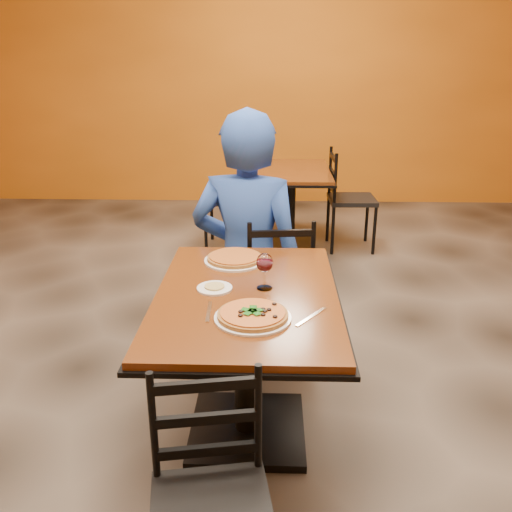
{
  "coord_description": "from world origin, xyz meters",
  "views": [
    {
      "loc": [
        0.11,
        -2.71,
        1.74
      ],
      "look_at": [
        0.04,
        -0.3,
        0.85
      ],
      "focal_mm": 38.36,
      "sensor_mm": 36.0,
      "label": 1
    }
  ],
  "objects_px": {
    "chair_second_left": "(228,199)",
    "pizza_far": "(235,257)",
    "wine_glass": "(265,270)",
    "chair_main_far": "(277,282)",
    "pizza_main": "(253,314)",
    "table_main": "(247,331)",
    "diner": "(247,232)",
    "chair_second_right": "(352,200)",
    "side_plate": "(215,288)",
    "table_second": "(290,191)",
    "plate_main": "(253,318)",
    "plate_far": "(235,260)"
  },
  "relations": [
    {
      "from": "chair_second_left",
      "to": "pizza_far",
      "type": "distance_m",
      "value": 2.4
    },
    {
      "from": "wine_glass",
      "to": "chair_main_far",
      "type": "bearing_deg",
      "value": 85.36
    },
    {
      "from": "chair_main_far",
      "to": "pizza_main",
      "type": "xyz_separation_m",
      "value": [
        -0.11,
        -1.1,
        0.33
      ]
    },
    {
      "from": "wine_glass",
      "to": "table_main",
      "type": "bearing_deg",
      "value": -146.85
    },
    {
      "from": "diner",
      "to": "chair_second_right",
      "type": "bearing_deg",
      "value": -104.88
    },
    {
      "from": "diner",
      "to": "pizza_main",
      "type": "distance_m",
      "value": 1.18
    },
    {
      "from": "pizza_main",
      "to": "chair_second_left",
      "type": "bearing_deg",
      "value": 96.5
    },
    {
      "from": "pizza_main",
      "to": "wine_glass",
      "type": "xyz_separation_m",
      "value": [
        0.04,
        0.3,
        0.07
      ]
    },
    {
      "from": "wine_glass",
      "to": "side_plate",
      "type": "bearing_deg",
      "value": -175.62
    },
    {
      "from": "chair_main_far",
      "to": "pizza_far",
      "type": "relative_size",
      "value": 3.13
    },
    {
      "from": "diner",
      "to": "pizza_far",
      "type": "distance_m",
      "value": 0.54
    },
    {
      "from": "chair_second_right",
      "to": "wine_glass",
      "type": "relative_size",
      "value": 5.17
    },
    {
      "from": "table_second",
      "to": "plate_main",
      "type": "height_order",
      "value": "plate_main"
    },
    {
      "from": "table_second",
      "to": "wine_glass",
      "type": "distance_m",
      "value": 2.73
    },
    {
      "from": "side_plate",
      "to": "wine_glass",
      "type": "xyz_separation_m",
      "value": [
        0.22,
        0.02,
        0.08
      ]
    },
    {
      "from": "plate_far",
      "to": "side_plate",
      "type": "xyz_separation_m",
      "value": [
        -0.07,
        -0.35,
        0.0
      ]
    },
    {
      "from": "table_second",
      "to": "plate_main",
      "type": "bearing_deg",
      "value": -94.45
    },
    {
      "from": "plate_far",
      "to": "side_plate",
      "type": "relative_size",
      "value": 1.94
    },
    {
      "from": "chair_main_far",
      "to": "table_second",
      "type": "bearing_deg",
      "value": -100.27
    },
    {
      "from": "pizza_far",
      "to": "wine_glass",
      "type": "bearing_deg",
      "value": -64.92
    },
    {
      "from": "side_plate",
      "to": "table_second",
      "type": "bearing_deg",
      "value": 81.31
    },
    {
      "from": "pizza_main",
      "to": "side_plate",
      "type": "bearing_deg",
      "value": 122.46
    },
    {
      "from": "pizza_far",
      "to": "plate_main",
      "type": "bearing_deg",
      "value": -79.74
    },
    {
      "from": "diner",
      "to": "plate_far",
      "type": "xyz_separation_m",
      "value": [
        -0.04,
        -0.53,
        0.02
      ]
    },
    {
      "from": "pizza_main",
      "to": "side_plate",
      "type": "distance_m",
      "value": 0.34
    },
    {
      "from": "diner",
      "to": "pizza_main",
      "type": "xyz_separation_m",
      "value": [
        0.08,
        -1.18,
        0.04
      ]
    },
    {
      "from": "chair_second_right",
      "to": "side_plate",
      "type": "relative_size",
      "value": 5.82
    },
    {
      "from": "plate_far",
      "to": "pizza_far",
      "type": "relative_size",
      "value": 1.11
    },
    {
      "from": "diner",
      "to": "wine_glass",
      "type": "xyz_separation_m",
      "value": [
        0.12,
        -0.87,
        0.11
      ]
    },
    {
      "from": "pizza_main",
      "to": "pizza_far",
      "type": "bearing_deg",
      "value": 100.26
    },
    {
      "from": "table_second",
      "to": "chair_second_right",
      "type": "relative_size",
      "value": 1.18
    },
    {
      "from": "chair_main_far",
      "to": "diner",
      "type": "relative_size",
      "value": 0.6
    },
    {
      "from": "chair_second_left",
      "to": "chair_second_right",
      "type": "height_order",
      "value": "chair_second_right"
    },
    {
      "from": "chair_main_far",
      "to": "side_plate",
      "type": "xyz_separation_m",
      "value": [
        -0.29,
        -0.82,
        0.32
      ]
    },
    {
      "from": "table_main",
      "to": "diner",
      "type": "relative_size",
      "value": 0.84
    },
    {
      "from": "table_second",
      "to": "chair_second_left",
      "type": "height_order",
      "value": "chair_second_left"
    },
    {
      "from": "side_plate",
      "to": "chair_second_left",
      "type": "bearing_deg",
      "value": 93.38
    },
    {
      "from": "table_main",
      "to": "chair_second_right",
      "type": "distance_m",
      "value": 2.89
    },
    {
      "from": "chair_second_right",
      "to": "diner",
      "type": "relative_size",
      "value": 0.63
    },
    {
      "from": "diner",
      "to": "chair_main_far",
      "type": "bearing_deg",
      "value": 169.7
    },
    {
      "from": "pizza_far",
      "to": "table_main",
      "type": "bearing_deg",
      "value": -78.43
    },
    {
      "from": "diner",
      "to": "table_main",
      "type": "bearing_deg",
      "value": 103.33
    },
    {
      "from": "plate_far",
      "to": "chair_second_right",
      "type": "bearing_deg",
      "value": 68.64
    },
    {
      "from": "chair_main_far",
      "to": "pizza_far",
      "type": "xyz_separation_m",
      "value": [
        -0.22,
        -0.46,
        0.33
      ]
    },
    {
      "from": "table_main",
      "to": "wine_glass",
      "type": "bearing_deg",
      "value": 33.15
    },
    {
      "from": "plate_main",
      "to": "chair_second_right",
      "type": "bearing_deg",
      "value": 74.92
    },
    {
      "from": "chair_second_left",
      "to": "side_plate",
      "type": "xyz_separation_m",
      "value": [
        0.16,
        -2.73,
        0.29
      ]
    },
    {
      "from": "table_main",
      "to": "plate_main",
      "type": "relative_size",
      "value": 3.97
    },
    {
      "from": "side_plate",
      "to": "wine_glass",
      "type": "bearing_deg",
      "value": 4.38
    },
    {
      "from": "plate_main",
      "to": "pizza_far",
      "type": "relative_size",
      "value": 1.11
    }
  ]
}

